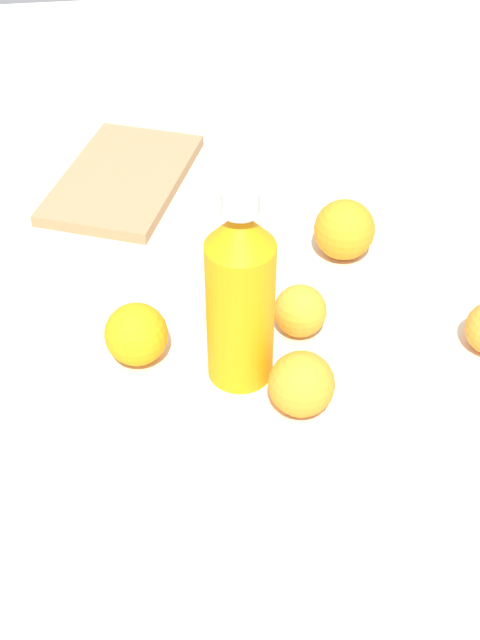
% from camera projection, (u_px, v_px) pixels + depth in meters
% --- Properties ---
extents(ground_plane, '(2.40, 2.40, 0.00)m').
position_uv_depth(ground_plane, '(254.00, 369.00, 0.96)').
color(ground_plane, beige).
extents(water_bottle, '(0.08, 0.08, 0.25)m').
position_uv_depth(water_bottle, '(240.00, 294.00, 0.88)').
color(water_bottle, orange).
rests_on(water_bottle, ground_plane).
extents(orange_0, '(0.08, 0.08, 0.08)m').
position_uv_depth(orange_0, '(136.00, 334.00, 0.95)').
color(orange_0, orange).
rests_on(orange_0, ground_plane).
extents(orange_1, '(0.08, 0.08, 0.08)m').
position_uv_depth(orange_1, '(301.00, 384.00, 0.89)').
color(orange_1, orange).
rests_on(orange_1, ground_plane).
extents(orange_3, '(0.07, 0.07, 0.07)m').
position_uv_depth(orange_3, '(300.00, 311.00, 0.99)').
color(orange_3, orange).
rests_on(orange_3, ground_plane).
extents(orange_4, '(0.08, 0.08, 0.08)m').
position_uv_depth(orange_4, '(344.00, 230.00, 1.10)').
color(orange_4, orange).
rests_on(orange_4, ground_plane).
extents(cutting_board, '(0.33, 0.27, 0.02)m').
position_uv_depth(cutting_board, '(123.00, 178.00, 1.25)').
color(cutting_board, '#99724C').
rests_on(cutting_board, ground_plane).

